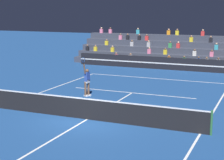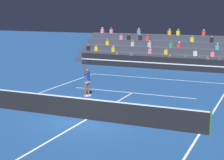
% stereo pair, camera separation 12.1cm
% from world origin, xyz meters
% --- Properties ---
extents(ground_plane, '(120.00, 120.00, 0.00)m').
position_xyz_m(ground_plane, '(0.00, 0.00, 0.00)').
color(ground_plane, navy).
extents(court_lines, '(11.10, 23.90, 0.01)m').
position_xyz_m(court_lines, '(0.00, 0.00, 0.00)').
color(court_lines, white).
rests_on(court_lines, ground).
extents(tennis_net, '(12.00, 0.10, 1.10)m').
position_xyz_m(tennis_net, '(0.00, 0.00, 0.54)').
color(tennis_net, '#2D6B38').
rests_on(tennis_net, ground).
extents(sponsor_banner_wall, '(18.00, 0.26, 1.10)m').
position_xyz_m(sponsor_banner_wall, '(0.00, 16.53, 0.55)').
color(sponsor_banner_wall, black).
rests_on(sponsor_banner_wall, ground).
extents(bleacher_stand, '(20.56, 4.75, 3.38)m').
position_xyz_m(bleacher_stand, '(-0.01, 20.33, 1.02)').
color(bleacher_stand, '#383D4C').
rests_on(bleacher_stand, ground).
extents(tennis_player, '(0.37, 0.87, 2.50)m').
position_xyz_m(tennis_player, '(-2.26, 4.45, 0.99)').
color(tennis_player, brown).
rests_on(tennis_player, ground).
extents(tennis_ball, '(0.07, 0.07, 0.07)m').
position_xyz_m(tennis_ball, '(0.92, 1.77, 0.03)').
color(tennis_ball, '#C6DB33').
rests_on(tennis_ball, ground).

